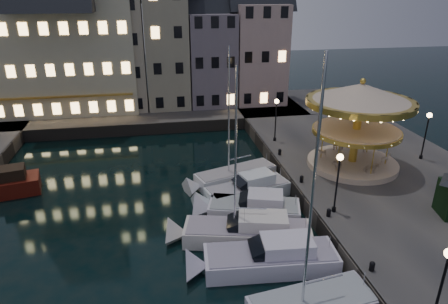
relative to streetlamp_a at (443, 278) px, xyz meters
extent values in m
plane|color=black|center=(-7.20, 9.00, -4.02)|extent=(160.00, 160.00, 0.00)
cube|color=#474442|center=(6.80, 15.00, -3.37)|extent=(16.00, 56.00, 1.30)
cube|color=#474442|center=(-15.20, 37.00, -3.37)|extent=(44.00, 12.00, 1.30)
cube|color=#47423A|center=(-1.20, 15.00, -3.37)|extent=(0.15, 44.00, 1.30)
cube|color=#47423A|center=(-13.20, 31.00, -3.37)|extent=(48.00, 0.15, 1.30)
cylinder|color=black|center=(0.00, 0.00, -0.82)|extent=(0.12, 0.12, 3.80)
cylinder|color=black|center=(0.00, 10.00, -2.57)|extent=(0.28, 0.28, 0.30)
cylinder|color=black|center=(0.00, 10.00, -0.82)|extent=(0.12, 0.12, 3.80)
sphere|color=#FFD18C|center=(0.00, 10.00, 1.23)|extent=(0.44, 0.44, 0.44)
cylinder|color=black|center=(0.00, 23.50, -2.57)|extent=(0.28, 0.28, 0.30)
cylinder|color=black|center=(0.00, 23.50, -0.82)|extent=(0.12, 0.12, 3.80)
sphere|color=#FFD18C|center=(0.00, 23.50, 1.23)|extent=(0.44, 0.44, 0.44)
cylinder|color=black|center=(11.30, 17.00, -2.57)|extent=(0.28, 0.28, 0.30)
cylinder|color=black|center=(11.30, 17.00, -0.82)|extent=(0.12, 0.12, 3.80)
sphere|color=#FFD18C|center=(11.30, 17.00, 1.23)|extent=(0.44, 0.44, 0.44)
cylinder|color=black|center=(-0.60, 4.00, -2.52)|extent=(0.28, 0.28, 0.40)
sphere|color=black|center=(-0.60, 4.00, -2.30)|extent=(0.30, 0.30, 0.30)
cylinder|color=black|center=(-0.60, 9.50, -2.52)|extent=(0.28, 0.28, 0.40)
sphere|color=black|center=(-0.60, 9.50, -2.30)|extent=(0.30, 0.30, 0.30)
cylinder|color=black|center=(-0.60, 14.50, -2.52)|extent=(0.28, 0.28, 0.40)
sphere|color=black|center=(-0.60, 14.50, -2.30)|extent=(0.30, 0.30, 0.30)
cylinder|color=black|center=(-0.60, 20.00, -2.52)|extent=(0.28, 0.28, 0.40)
sphere|color=black|center=(-0.60, 20.00, -2.30)|extent=(0.30, 0.30, 0.30)
cube|color=gray|center=(-26.70, 39.00, 2.78)|extent=(5.00, 8.00, 11.00)
cube|color=slate|center=(-21.25, 39.00, 3.28)|extent=(5.60, 8.00, 12.00)
cube|color=tan|center=(-15.20, 39.00, 3.78)|extent=(6.20, 8.00, 13.00)
cube|color=gray|center=(-9.45, 39.00, 4.28)|extent=(5.00, 8.00, 14.00)
cube|color=slate|center=(-4.00, 39.00, 2.78)|extent=(5.60, 8.00, 11.00)
cube|color=#B99990|center=(2.05, 39.00, 3.28)|extent=(6.20, 8.00, 12.00)
cube|color=beige|center=(-21.20, 39.00, 4.78)|extent=(16.00, 9.00, 15.00)
cube|color=#8E969D|center=(-4.29, 2.78, -2.90)|extent=(6.25, 3.05, 0.10)
cylinder|color=silver|center=(-4.92, 2.69, 2.60)|extent=(0.14, 0.14, 11.04)
cube|color=silver|center=(-5.32, 6.71, -3.57)|extent=(7.81, 3.13, 1.30)
cube|color=gray|center=(-5.32, 6.71, -2.90)|extent=(7.42, 2.90, 0.10)
cube|color=silver|center=(-4.40, 6.64, -2.47)|extent=(3.04, 2.13, 0.80)
cube|color=black|center=(-5.92, 6.76, -2.57)|extent=(1.41, 1.88, 0.98)
cube|color=silver|center=(-6.03, 9.52, -3.57)|extent=(8.41, 4.18, 1.30)
cube|color=gray|center=(-6.03, 9.52, -2.90)|extent=(7.97, 3.90, 0.10)
cube|color=silver|center=(-5.09, 9.30, -2.47)|extent=(3.40, 2.45, 0.80)
cube|color=black|center=(-6.66, 9.67, -2.57)|extent=(1.68, 1.93, 1.01)
cylinder|color=silver|center=(-6.81, 9.71, 2.52)|extent=(0.14, 0.14, 10.87)
cube|color=silver|center=(-4.89, 12.28, -3.57)|extent=(6.78, 4.15, 1.30)
cube|color=gray|center=(-4.89, 12.28, -2.90)|extent=(6.42, 3.87, 0.10)
cube|color=silver|center=(-4.16, 12.06, -2.47)|extent=(2.83, 2.44, 0.80)
cube|color=black|center=(-5.38, 12.43, -2.57)|extent=(1.54, 1.95, 0.90)
cube|color=white|center=(-4.68, 15.09, -3.57)|extent=(6.87, 3.83, 1.30)
cube|color=#95929A|center=(-4.68, 15.09, -2.90)|extent=(6.51, 3.58, 0.10)
cube|color=white|center=(-3.93, 15.30, -2.47)|extent=(2.82, 2.23, 0.80)
cube|color=black|center=(-5.18, 14.95, -2.57)|extent=(1.48, 1.77, 0.91)
cube|color=silver|center=(-5.02, 18.00, -3.57)|extent=(7.17, 4.16, 1.30)
cube|color=gray|center=(-5.02, 18.00, -2.90)|extent=(6.79, 3.90, 0.10)
cylinder|color=silver|center=(-5.67, 17.77, 1.72)|extent=(0.14, 0.14, 9.27)
cube|color=black|center=(-22.73, 19.18, -2.27)|extent=(2.30, 2.03, 0.91)
cylinder|color=#C7AD92|center=(4.64, 16.65, -2.49)|extent=(7.35, 7.35, 0.46)
cylinder|color=gold|center=(4.64, 16.65, 0.59)|extent=(0.64, 0.64, 5.70)
cylinder|color=#C7AD92|center=(4.64, 16.65, 0.50)|extent=(6.80, 6.80, 0.17)
cylinder|color=gold|center=(4.64, 16.65, 0.33)|extent=(7.06, 7.06, 0.32)
cone|color=#C7AD92|center=(4.64, 16.65, 3.53)|extent=(8.46, 8.46, 1.47)
cylinder|color=gold|center=(4.64, 16.65, 2.75)|extent=(8.46, 8.46, 0.46)
sphere|color=gold|center=(4.64, 16.65, 4.45)|extent=(0.46, 0.46, 0.46)
imported|color=#C7AD92|center=(7.10, 17.41, -1.80)|extent=(1.53, 1.11, 0.92)
camera|label=1|loc=(-11.32, -11.45, 11.18)|focal=32.00mm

